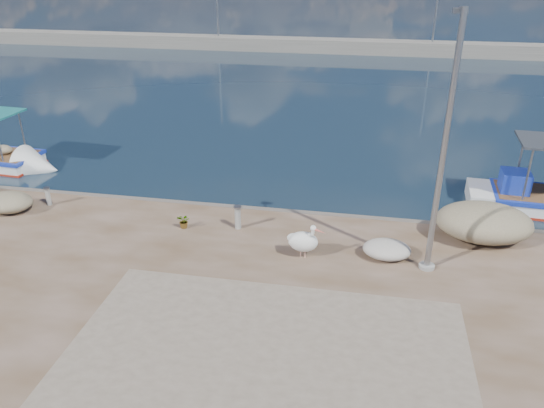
{
  "coord_description": "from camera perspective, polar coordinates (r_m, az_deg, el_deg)",
  "views": [
    {
      "loc": [
        2.81,
        -11.27,
        8.65
      ],
      "look_at": [
        0.0,
        3.8,
        1.3
      ],
      "focal_mm": 35.0,
      "sensor_mm": 36.0,
      "label": 1
    }
  ],
  "objects": [
    {
      "name": "potted_plant",
      "position": [
        17.38,
        -9.42,
        -1.82
      ],
      "size": [
        0.54,
        0.5,
        0.48
      ],
      "primitive_type": "imported",
      "rotation": [
        0.0,
        0.0,
        -0.34
      ],
      "color": "#33722D",
      "rests_on": "quay"
    },
    {
      "name": "pelican",
      "position": [
        15.44,
        3.43,
        -4.01
      ],
      "size": [
        1.18,
        0.8,
        1.13
      ],
      "rotation": [
        0.0,
        0.0,
        -0.36
      ],
      "color": "tan",
      "rests_on": "quay"
    },
    {
      "name": "net_pile_d",
      "position": [
        15.89,
        12.24,
        -4.79
      ],
      "size": [
        1.4,
        1.05,
        0.52
      ],
      "primitive_type": "ellipsoid",
      "color": "beige",
      "rests_on": "quay"
    },
    {
      "name": "ground",
      "position": [
        14.48,
        -2.8,
        -11.09
      ],
      "size": [
        1400.0,
        1400.0,
        0.0
      ],
      "primitive_type": "plane",
      "color": "#162635",
      "rests_on": "ground"
    },
    {
      "name": "bollard_near",
      "position": [
        17.07,
        -3.71,
        -1.34
      ],
      "size": [
        0.26,
        0.26,
        0.79
      ],
      "color": "gray",
      "rests_on": "quay"
    },
    {
      "name": "net_pile_c",
      "position": [
        17.62,
        21.82,
        -1.84
      ],
      "size": [
        2.91,
        2.08,
        1.14
      ],
      "primitive_type": "ellipsoid",
      "color": "tan",
      "rests_on": "quay"
    },
    {
      "name": "net_pile_b",
      "position": [
        20.36,
        -26.49,
        0.18
      ],
      "size": [
        1.68,
        1.31,
        0.65
      ],
      "primitive_type": "ellipsoid",
      "color": "tan",
      "rests_on": "quay"
    },
    {
      "name": "bollard_far",
      "position": [
        20.25,
        -22.97,
        0.85
      ],
      "size": [
        0.22,
        0.22,
        0.67
      ],
      "color": "gray",
      "rests_on": "quay"
    },
    {
      "name": "breakwater",
      "position": [
        51.98,
        7.64,
        16.48
      ],
      "size": [
        120.0,
        2.2,
        7.5
      ],
      "color": "gray",
      "rests_on": "ground"
    },
    {
      "name": "lamp_post",
      "position": [
        14.4,
        17.86,
        4.67
      ],
      "size": [
        0.44,
        0.96,
        7.0
      ],
      "color": "gray",
      "rests_on": "quay"
    },
    {
      "name": "quay_patch",
      "position": [
        11.75,
        -1.34,
        -18.28
      ],
      "size": [
        9.0,
        7.0,
        0.01
      ],
      "primitive_type": "cube",
      "color": "gray",
      "rests_on": "quay"
    }
  ]
}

